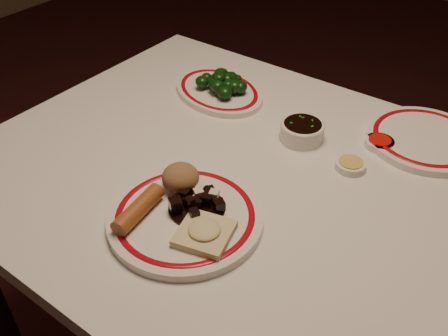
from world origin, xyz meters
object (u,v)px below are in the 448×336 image
(main_plate, at_px, (185,217))
(rice_mound, at_px, (181,177))
(stirfry_heap, at_px, (198,202))
(soy_bowl, at_px, (302,131))
(dining_table, at_px, (255,211))
(fried_wonton, at_px, (205,232))
(broccoli_pile, at_px, (222,81))
(broccoli_plate, at_px, (219,91))
(spring_roll, at_px, (138,209))

(main_plate, bearing_deg, rice_mound, 135.62)
(stirfry_heap, relative_size, soy_bowl, 1.09)
(dining_table, distance_m, rice_mound, 0.21)
(fried_wonton, distance_m, broccoli_pile, 0.52)
(main_plate, xyz_separation_m, broccoli_plate, (-0.23, 0.41, -0.00))
(rice_mound, distance_m, fried_wonton, 0.14)
(spring_roll, height_order, broccoli_pile, broccoli_pile)
(broccoli_plate, xyz_separation_m, broccoli_pile, (0.01, 0.00, 0.03))
(soy_bowl, bearing_deg, broccoli_pile, 168.77)
(soy_bowl, bearing_deg, broccoli_plate, 169.48)
(main_plate, height_order, soy_bowl, soy_bowl)
(stirfry_heap, bearing_deg, broccoli_plate, 121.87)
(stirfry_heap, bearing_deg, soy_bowl, 83.69)
(main_plate, distance_m, broccoli_pile, 0.47)
(broccoli_plate, relative_size, broccoli_pile, 2.26)
(spring_roll, xyz_separation_m, soy_bowl, (0.11, 0.41, -0.01))
(broccoli_pile, bearing_deg, spring_roll, -71.46)
(soy_bowl, bearing_deg, stirfry_heap, -96.31)
(broccoli_pile, bearing_deg, dining_table, -41.59)
(stirfry_heap, distance_m, broccoli_plate, 0.45)
(rice_mound, xyz_separation_m, broccoli_pile, (-0.17, 0.36, -0.00))
(main_plate, xyz_separation_m, soy_bowl, (0.04, 0.36, 0.01))
(main_plate, xyz_separation_m, rice_mound, (-0.05, 0.05, 0.03))
(main_plate, bearing_deg, broccoli_plate, 119.36)
(dining_table, relative_size, fried_wonton, 10.85)
(dining_table, height_order, spring_roll, spring_roll)
(main_plate, bearing_deg, broccoli_pile, 118.21)
(broccoli_plate, xyz_separation_m, soy_bowl, (0.27, -0.05, 0.01))
(dining_table, relative_size, soy_bowl, 12.29)
(main_plate, bearing_deg, dining_table, 78.84)
(dining_table, xyz_separation_m, main_plate, (-0.04, -0.18, 0.10))
(dining_table, height_order, rice_mound, rice_mound)
(spring_roll, xyz_separation_m, fried_wonton, (0.13, 0.03, -0.01))
(main_plate, relative_size, soy_bowl, 3.85)
(dining_table, distance_m, spring_roll, 0.29)
(main_plate, relative_size, rice_mound, 5.18)
(spring_roll, bearing_deg, rice_mound, 76.41)
(dining_table, bearing_deg, stirfry_heap, -101.85)
(spring_roll, distance_m, fried_wonton, 0.13)
(soy_bowl, bearing_deg, rice_mound, -107.21)
(spring_roll, distance_m, stirfry_heap, 0.11)
(fried_wonton, height_order, broccoli_pile, broccoli_pile)
(stirfry_heap, distance_m, soy_bowl, 0.33)
(stirfry_heap, height_order, broccoli_plate, stirfry_heap)
(spring_roll, bearing_deg, broccoli_plate, 102.10)
(rice_mound, bearing_deg, broccoli_plate, 116.29)
(main_plate, bearing_deg, soy_bowl, 83.55)
(fried_wonton, height_order, soy_bowl, fried_wonton)
(spring_roll, distance_m, broccoli_pile, 0.49)
(main_plate, height_order, broccoli_plate, main_plate)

